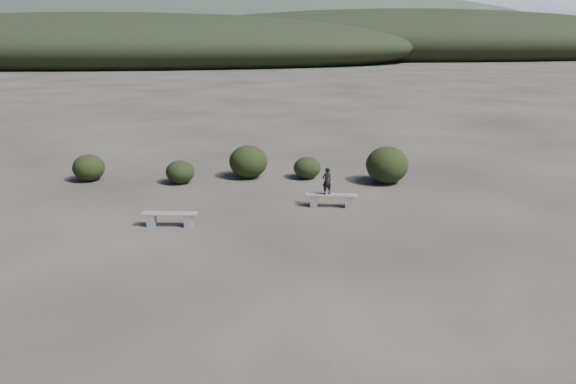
{
  "coord_description": "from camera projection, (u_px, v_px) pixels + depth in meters",
  "views": [
    {
      "loc": [
        -1.63,
        -12.17,
        5.63
      ],
      "look_at": [
        -0.29,
        3.5,
        1.1
      ],
      "focal_mm": 35.0,
      "sensor_mm": 36.0,
      "label": 1
    }
  ],
  "objects": [
    {
      "name": "shrub_f",
      "position": [
        89.0,
        168.0,
        21.75
      ],
      "size": [
        1.22,
        1.22,
        1.03
      ],
      "primitive_type": "ellipsoid",
      "color": "black",
      "rests_on": "ground"
    },
    {
      "name": "shrub_b",
      "position": [
        248.0,
        162.0,
        22.17
      ],
      "size": [
        1.51,
        1.51,
        1.3
      ],
      "primitive_type": "ellipsoid",
      "color": "black",
      "rests_on": "ground"
    },
    {
      "name": "bench_right",
      "position": [
        331.0,
        199.0,
        18.56
      ],
      "size": [
        1.76,
        0.65,
        0.43
      ],
      "rotation": [
        0.0,
        0.0,
        -0.17
      ],
      "color": "slate",
      "rests_on": "ground"
    },
    {
      "name": "shrub_a",
      "position": [
        180.0,
        172.0,
        21.39
      ],
      "size": [
        1.09,
        1.09,
        0.89
      ],
      "primitive_type": "ellipsoid",
      "color": "black",
      "rests_on": "ground"
    },
    {
      "name": "ground",
      "position": [
        313.0,
        277.0,
        13.34
      ],
      "size": [
        1200.0,
        1200.0,
        0.0
      ],
      "primitive_type": "plane",
      "color": "#2E2924",
      "rests_on": "ground"
    },
    {
      "name": "seated_person",
      "position": [
        327.0,
        181.0,
        18.4
      ],
      "size": [
        0.38,
        0.3,
        0.91
      ],
      "primitive_type": "imported",
      "rotation": [
        0.0,
        0.0,
        3.44
      ],
      "color": "black",
      "rests_on": "bench_right"
    },
    {
      "name": "shrub_d",
      "position": [
        387.0,
        165.0,
        21.37
      ],
      "size": [
        1.61,
        1.61,
        1.41
      ],
      "primitive_type": "ellipsoid",
      "color": "black",
      "rests_on": "ground"
    },
    {
      "name": "mountain_ridges",
      "position": [
        228.0,
        21.0,
        334.33
      ],
      "size": [
        500.0,
        400.0,
        56.0
      ],
      "color": "black",
      "rests_on": "ground"
    },
    {
      "name": "bench_left",
      "position": [
        170.0,
        218.0,
        16.73
      ],
      "size": [
        1.71,
        0.55,
        0.42
      ],
      "rotation": [
        0.0,
        0.0,
        -0.12
      ],
      "color": "slate",
      "rests_on": "ground"
    },
    {
      "name": "shrub_c",
      "position": [
        307.0,
        168.0,
        22.1
      ],
      "size": [
        1.08,
        1.08,
        0.86
      ],
      "primitive_type": "ellipsoid",
      "color": "black",
      "rests_on": "ground"
    }
  ]
}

